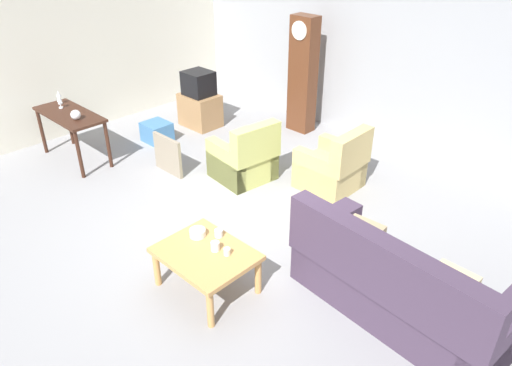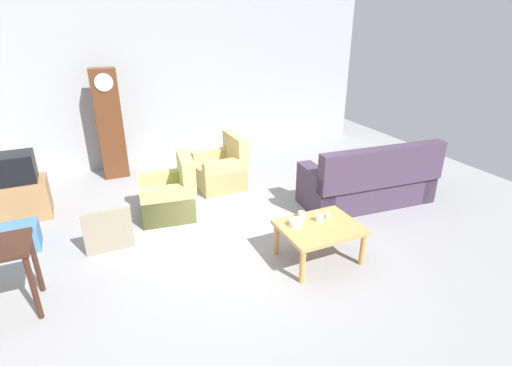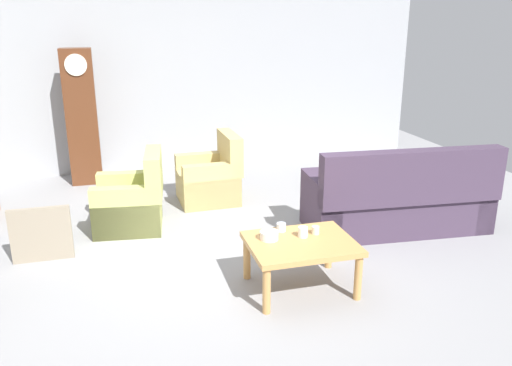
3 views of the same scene
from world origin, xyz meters
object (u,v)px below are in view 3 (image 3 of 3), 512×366
(grandfather_clock, at_px, (82,117))
(cup_cream_tall, at_px, (315,230))
(bowl_white_stacked, at_px, (269,235))
(cup_blue_rimmed, at_px, (281,227))
(couch_floral, at_px, (398,202))
(framed_picture_leaning, at_px, (41,234))
(armchair_olive_near, at_px, (132,203))
(coffee_table_wood, at_px, (301,248))
(cup_white_porcelain, at_px, (303,232))
(armchair_olive_far, at_px, (211,179))

(grandfather_clock, xyz_separation_m, cup_cream_tall, (2.16, -3.79, -0.49))
(cup_cream_tall, relative_size, bowl_white_stacked, 0.44)
(cup_blue_rimmed, bearing_deg, couch_floral, 23.46)
(framed_picture_leaning, height_order, cup_blue_rimmed, framed_picture_leaning)
(armchair_olive_near, bearing_deg, cup_blue_rimmed, -51.97)
(couch_floral, relative_size, coffee_table_wood, 2.26)
(cup_white_porcelain, distance_m, bowl_white_stacked, 0.32)
(armchair_olive_near, distance_m, framed_picture_leaning, 1.16)
(coffee_table_wood, height_order, framed_picture_leaning, framed_picture_leaning)
(cup_white_porcelain, xyz_separation_m, bowl_white_stacked, (-0.32, 0.03, -0.01))
(couch_floral, relative_size, bowl_white_stacked, 12.71)
(grandfather_clock, relative_size, framed_picture_leaning, 3.31)
(cup_white_porcelain, xyz_separation_m, cup_cream_tall, (0.14, 0.03, -0.01))
(cup_blue_rimmed, bearing_deg, coffee_table_wood, -69.49)
(couch_floral, distance_m, framed_picture_leaning, 3.94)
(armchair_olive_far, relative_size, cup_blue_rimmed, 10.53)
(couch_floral, bearing_deg, coffee_table_wood, -147.71)
(armchair_olive_far, relative_size, bowl_white_stacked, 5.40)
(framed_picture_leaning, bearing_deg, armchair_olive_far, 33.43)
(cup_blue_rimmed, distance_m, cup_cream_tall, 0.32)
(cup_white_porcelain, relative_size, cup_cream_tall, 1.30)
(armchair_olive_far, bearing_deg, cup_blue_rimmed, -84.62)
(armchair_olive_near, distance_m, coffee_table_wood, 2.39)
(coffee_table_wood, bearing_deg, cup_blue_rimmed, 110.51)
(coffee_table_wood, distance_m, grandfather_clock, 4.41)
(framed_picture_leaning, bearing_deg, couch_floral, -3.89)
(coffee_table_wood, bearing_deg, armchair_olive_near, 125.95)
(armchair_olive_near, relative_size, bowl_white_stacked, 5.40)
(cup_white_porcelain, relative_size, bowl_white_stacked, 0.57)
(armchair_olive_near, height_order, cup_white_porcelain, armchair_olive_near)
(cup_white_porcelain, bearing_deg, couch_floral, 30.77)
(armchair_olive_near, height_order, coffee_table_wood, armchair_olive_near)
(cup_cream_tall, bearing_deg, cup_blue_rimmed, 152.70)
(framed_picture_leaning, relative_size, cup_white_porcelain, 6.14)
(armchair_olive_near, xyz_separation_m, framed_picture_leaning, (-0.95, -0.66, -0.02))
(armchair_olive_far, distance_m, grandfather_clock, 2.21)
(armchair_olive_far, distance_m, bowl_white_stacked, 2.50)
(cup_cream_tall, bearing_deg, couch_floral, 32.21)
(armchair_olive_near, distance_m, cup_blue_rimmed, 2.12)
(cup_blue_rimmed, bearing_deg, cup_cream_tall, -27.30)
(cup_blue_rimmed, xyz_separation_m, cup_cream_tall, (0.29, -0.15, -0.00))
(coffee_table_wood, bearing_deg, cup_white_porcelain, 60.35)
(coffee_table_wood, relative_size, cup_cream_tall, 12.78)
(armchair_olive_far, xyz_separation_m, grandfather_clock, (-1.65, 1.30, 0.69))
(coffee_table_wood, xyz_separation_m, cup_cream_tall, (0.19, 0.12, 0.11))
(framed_picture_leaning, distance_m, bowl_white_stacked, 2.39)
(armchair_olive_far, xyz_separation_m, cup_cream_tall, (0.51, -2.49, 0.21))
(cup_blue_rimmed, height_order, cup_cream_tall, cup_blue_rimmed)
(bowl_white_stacked, bearing_deg, cup_blue_rimmed, 42.28)
(cup_cream_tall, height_order, bowl_white_stacked, bowl_white_stacked)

